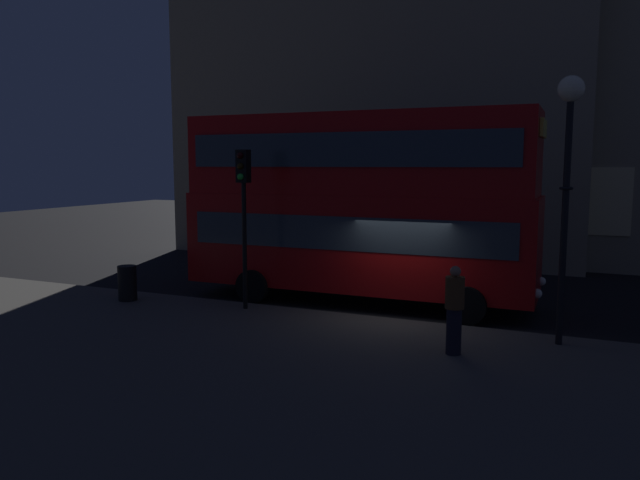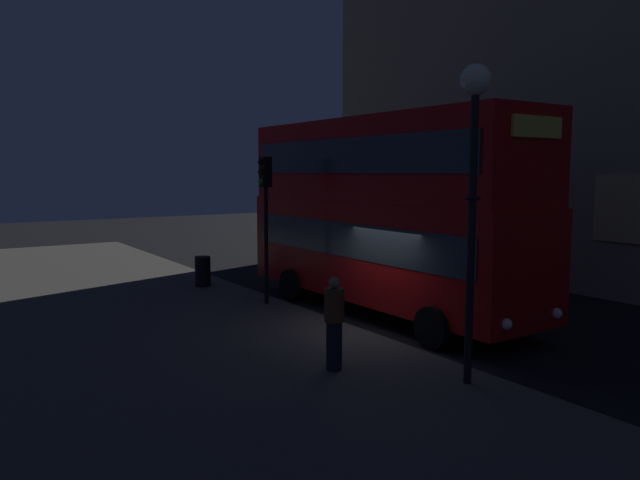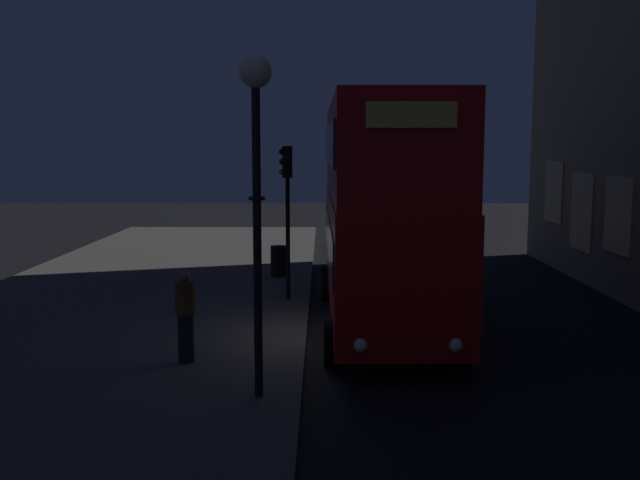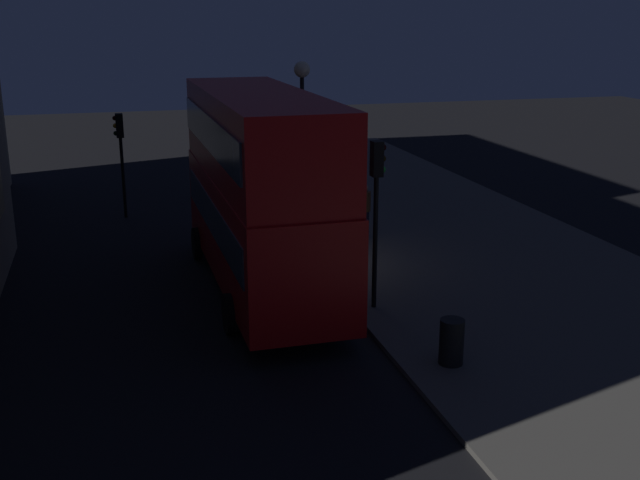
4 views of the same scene
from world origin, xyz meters
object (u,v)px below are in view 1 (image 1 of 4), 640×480
at_px(double_decker_bus, 358,200).
at_px(traffic_light_near_kerb, 243,196).
at_px(street_lamp, 568,144).
at_px(pedestrian, 454,309).
at_px(litter_bin, 127,283).

relative_size(double_decker_bus, traffic_light_near_kerb, 2.37).
xyz_separation_m(street_lamp, pedestrian, (-1.93, -1.58, -3.29)).
relative_size(traffic_light_near_kerb, litter_bin, 4.25).
distance_m(traffic_light_near_kerb, litter_bin, 4.37).
height_order(double_decker_bus, traffic_light_near_kerb, double_decker_bus).
bearing_deg(traffic_light_near_kerb, litter_bin, -172.06).
bearing_deg(pedestrian, double_decker_bus, 84.91).
bearing_deg(pedestrian, litter_bin, 126.39).
xyz_separation_m(traffic_light_near_kerb, street_lamp, (7.79, -0.11, 1.21)).
bearing_deg(street_lamp, traffic_light_near_kerb, 179.22).
distance_m(street_lamp, litter_bin, 11.94).
height_order(double_decker_bus, street_lamp, street_lamp).
bearing_deg(double_decker_bus, litter_bin, -154.27).
relative_size(traffic_light_near_kerb, street_lamp, 0.75).
height_order(traffic_light_near_kerb, street_lamp, street_lamp).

